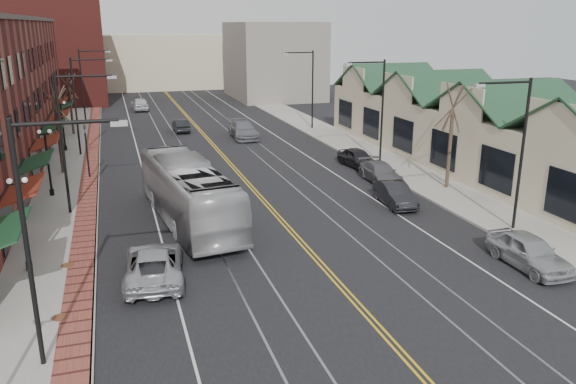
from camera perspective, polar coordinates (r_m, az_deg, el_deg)
ground at (r=22.29m, az=7.95°, el=-12.22°), size 160.00×160.00×0.00m
sidewalk_left at (r=39.14m, az=-21.66°, el=-0.30°), size 4.00×120.00×0.15m
sidewalk_right at (r=44.14m, az=11.04°, el=2.43°), size 4.00×120.00×0.15m
building_right at (r=46.80m, az=17.71°, el=5.54°), size 8.00×36.00×4.60m
backdrop_left at (r=87.90m, az=-22.87°, el=13.01°), size 14.00×18.00×14.00m
backdrop_mid at (r=103.07m, az=-12.96°, el=12.82°), size 22.00×14.00×9.00m
backdrop_right at (r=86.00m, az=-1.52°, el=13.21°), size 12.00×16.00×11.00m
streetlight_l_0 at (r=18.57m, az=-23.92°, el=-2.65°), size 3.33×0.25×8.00m
streetlight_l_1 at (r=34.08m, az=-21.33°, el=5.94°), size 3.33×0.25×8.00m
streetlight_l_2 at (r=49.90m, az=-20.36°, el=9.12°), size 3.33×0.25×8.00m
streetlight_l_3 at (r=65.81m, az=-19.85°, el=10.77°), size 3.33×0.25×8.00m
streetlight_r_0 at (r=31.22m, az=22.19°, el=4.95°), size 3.33×0.25×8.00m
streetlight_r_1 at (r=44.53m, az=9.08°, el=9.14°), size 3.33×0.25×8.00m
streetlight_r_2 at (r=59.19m, az=2.10°, el=11.16°), size 3.33×0.25×8.00m
lamppost_l_1 at (r=27.21m, az=-25.27°, el=-3.21°), size 0.84×0.28×4.27m
lamppost_l_2 at (r=38.69m, az=-23.17°, el=2.62°), size 0.84×0.28×4.27m
lamppost_l_3 at (r=52.38m, az=-21.89°, el=6.14°), size 0.84×0.28×4.27m
tree_left_near at (r=44.27m, az=-22.32°, el=6.08°), size 1.78×1.37×6.48m
tree_left_far at (r=60.10m, az=-21.23°, el=8.46°), size 1.66×1.28×6.02m
tree_right_mid at (r=38.60m, az=16.21°, el=5.63°), size 1.90×1.46×6.93m
manhole_mid at (r=23.21m, az=-22.15°, el=-11.71°), size 0.60×0.60×0.02m
manhole_far at (r=27.73m, az=-21.47°, el=-6.92°), size 0.60×0.60×0.02m
traffic_signal at (r=42.40m, az=-19.78°, el=4.32°), size 0.18×0.15×3.80m
transit_bus at (r=31.64m, az=-10.09°, el=-0.07°), size 4.38×12.69×3.46m
parked_suv at (r=25.19m, az=-13.46°, el=-7.14°), size 2.94×5.50×1.47m
parked_car_a at (r=27.97m, az=23.27°, el=-5.56°), size 1.90×4.58×1.55m
parked_car_b at (r=35.08m, az=10.80°, el=-0.21°), size 1.89×4.35×1.39m
parked_car_c at (r=40.06m, az=9.37°, el=1.96°), size 2.14×4.78×1.36m
parked_car_d at (r=44.07m, az=7.10°, el=3.45°), size 2.17×4.40×1.44m
distant_car_left at (r=59.46m, az=-10.82°, el=6.65°), size 1.45×3.97×1.30m
distant_car_right at (r=55.21m, az=-4.56°, el=6.31°), size 2.49×5.72×1.64m
distant_car_far at (r=75.65m, az=-14.83°, el=8.63°), size 2.20×4.95×1.65m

